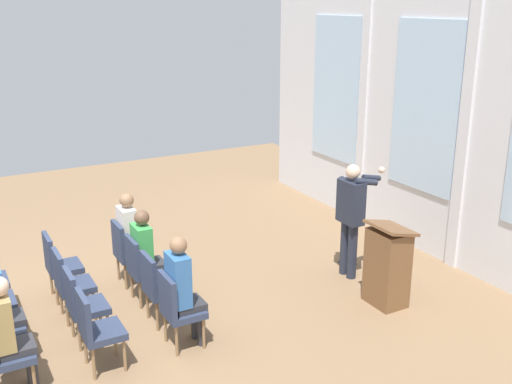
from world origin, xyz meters
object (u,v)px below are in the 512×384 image
Objects in this scene: chair_r0_c0 at (127,249)px; lectern at (387,266)px; audience_r0_c3 at (183,287)px; chair_r1_c2 at (81,302)px; speaker at (351,212)px; chair_r2_c3 at (2,350)px; mic_stand at (348,244)px; audience_r0_c0 at (131,234)px; chair_r1_c0 at (58,262)px; audience_r2_c3 at (8,330)px; audience_r0_c1 at (146,251)px; chair_r0_c1 at (141,266)px; chair_r0_c2 at (158,284)px; chair_r1_c1 at (69,281)px; audience_r2_c2 at (0,302)px; chair_r1_c3 at (95,326)px; chair_r0_c3 at (177,306)px.

lectern is at bearing 51.51° from chair_r0_c0.
audience_r0_c3 is 1.48× the size of chair_r1_c2.
chair_r1_c2 is at bearing -90.42° from speaker.
chair_r2_c3 is (1.93, -1.90, 0.00)m from chair_r0_c0.
mic_stand reaches higher than audience_r0_c3.
chair_r1_c0 is (0.00, -1.03, -0.22)m from audience_r0_c0.
lectern reaches higher than chair_r1_c0.
mic_stand reaches higher than audience_r2_c3.
audience_r0_c1 is at bearing 123.01° from chair_r2_c3.
chair_r0_c0 is 1.00× the size of chair_r2_c3.
chair_r0_c1 is 2.30m from chair_r2_c3.
audience_r0_c3 is (0.64, 0.08, 0.23)m from chair_r0_c2.
chair_r1_c0 is at bearing -151.98° from audience_r0_c3.
chair_r1_c0 is at bearing -90.00° from audience_r0_c0.
chair_r1_c1 is (0.00, -0.95, 0.00)m from chair_r0_c1.
speaker is at bearing 80.25° from chair_r1_c1.
audience_r0_c3 is (-0.34, -2.78, 0.21)m from lectern.
chair_r1_c2 is (-0.03, -3.92, -0.46)m from speaker.
mic_stand reaches higher than chair_r2_c3.
speaker is 1.82× the size of chair_r0_c0.
chair_r0_c0 is 0.23m from audience_r0_c0.
chair_r0_c0 is at bearing 125.25° from audience_r2_c2.
chair_r0_c2 is at bearing 90.00° from chair_r1_c2.
audience_r0_c0 is at bearing 151.95° from chair_r1_c3.
chair_r1_c3 is (1.29, -0.95, 0.00)m from chair_r0_c1.
chair_r0_c3 is at bearing -78.26° from speaker.
mic_stand reaches higher than audience_r0_c1.
chair_r0_c1 is 1.00× the size of chair_r1_c1.
chair_r0_c3 is 0.24m from audience_r0_c3.
audience_r2_c2 is at bearing -70.54° from chair_r0_c1.
chair_r0_c2 is 2.01m from chair_r2_c3.
chair_r2_c3 is (0.64, -0.95, 0.00)m from chair_r1_c2.
chair_r0_c2 is 0.71× the size of audience_r2_c3.
audience_r2_c2 is (-0.98, -4.68, 0.21)m from lectern.
audience_r2_c3 is at bearing -43.29° from chair_r0_c0.
chair_r0_c2 is at bearing 108.72° from chair_r2_c3.
chair_r0_c0 is 1.00× the size of chair_r1_c3.
lectern is at bearing 84.91° from chair_r1_c3.
chair_r0_c1 is 1.00× the size of chair_r0_c3.
audience_r2_c3 is (0.00, -0.87, 0.20)m from chair_r1_c3.
audience_r0_c0 reaches higher than audience_r2_c3.
mic_stand is 3.15m from audience_r0_c1.
chair_r0_c1 is 1.00× the size of chair_r2_c3.
chair_r1_c0 is 2.16m from chair_r2_c3.
chair_r0_c3 is 0.71× the size of audience_r2_c3.
audience_r2_c3 reaches higher than chair_r1_c0.
chair_r1_c1 is (-1.29, -1.03, -0.23)m from audience_r0_c3.
speaker is 3.08m from chair_r0_c1.
chair_r1_c2 is (0.00, -0.95, 0.00)m from chair_r0_c2.
lectern is 3.29m from chair_r0_c1.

